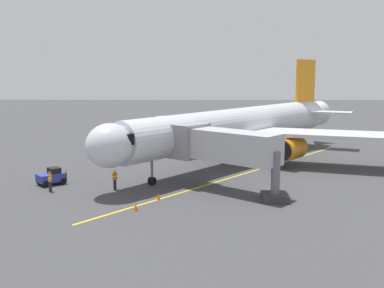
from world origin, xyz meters
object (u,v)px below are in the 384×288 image
(box_truck_portside, at_px, (191,134))
(safety_cone_nose_right, at_px, (66,171))
(ground_crew_marshaller, at_px, (50,181))
(safety_cone_wing_starboard, at_px, (271,194))
(ground_crew_wing_walker, at_px, (115,180))
(baggage_cart_starboard_side, at_px, (107,150))
(tug_near_nose, at_px, (52,177))
(safety_cone_nose_left, at_px, (158,196))
(safety_cone_wing_port, at_px, (136,207))
(airplane, at_px, (241,126))
(jet_bridge, at_px, (217,146))

(box_truck_portside, bearing_deg, safety_cone_nose_right, 57.67)
(ground_crew_marshaller, height_order, box_truck_portside, box_truck_portside)
(box_truck_portside, distance_m, safety_cone_wing_starboard, 27.97)
(ground_crew_wing_walker, height_order, baggage_cart_starboard_side, ground_crew_wing_walker)
(box_truck_portside, bearing_deg, tug_near_nose, 62.45)
(safety_cone_nose_left, height_order, safety_cone_wing_port, same)
(box_truck_portside, relative_size, safety_cone_nose_left, 9.08)
(safety_cone_wing_starboard, bearing_deg, safety_cone_wing_port, 19.43)
(airplane, xyz_separation_m, safety_cone_wing_port, (9.15, 18.40, -3.73))
(ground_crew_marshaller, xyz_separation_m, safety_cone_nose_left, (-9.26, 2.27, -0.61))
(ground_crew_marshaller, bearing_deg, tug_near_nose, -75.08)
(jet_bridge, bearing_deg, baggage_cart_starboard_side, -51.69)
(jet_bridge, distance_m, safety_cone_wing_starboard, 6.06)
(tug_near_nose, relative_size, baggage_cart_starboard_side, 0.92)
(ground_crew_marshaller, bearing_deg, safety_cone_nose_left, 166.23)
(baggage_cart_starboard_side, height_order, safety_cone_nose_left, baggage_cart_starboard_side)
(jet_bridge, distance_m, tug_near_nose, 15.05)
(ground_crew_marshaller, distance_m, baggage_cart_starboard_side, 17.06)
(ground_crew_wing_walker, bearing_deg, safety_cone_nose_right, -44.91)
(box_truck_portside, height_order, safety_cone_nose_left, box_truck_portside)
(safety_cone_nose_left, relative_size, safety_cone_nose_right, 1.00)
(airplane, height_order, box_truck_portside, airplane)
(baggage_cart_starboard_side, bearing_deg, tug_near_nose, 81.78)
(jet_bridge, distance_m, safety_cone_nose_left, 6.78)
(tug_near_nose, xyz_separation_m, safety_cone_nose_left, (-9.92, 4.75, -0.43))
(airplane, height_order, safety_cone_wing_starboard, airplane)
(ground_crew_marshaller, relative_size, safety_cone_wing_port, 3.11)
(tug_near_nose, bearing_deg, box_truck_portside, -117.55)
(ground_crew_marshaller, bearing_deg, baggage_cart_starboard_side, -94.83)
(jet_bridge, height_order, safety_cone_wing_port, jet_bridge)
(safety_cone_nose_left, bearing_deg, safety_cone_nose_right, -42.00)
(tug_near_nose, bearing_deg, airplane, -148.77)
(airplane, relative_size, safety_cone_wing_port, 61.59)
(safety_cone_wing_port, bearing_deg, jet_bridge, -134.36)
(jet_bridge, bearing_deg, airplane, -103.96)
(jet_bridge, relative_size, box_truck_portside, 2.01)
(ground_crew_marshaller, distance_m, ground_crew_wing_walker, 5.34)
(ground_crew_wing_walker, xyz_separation_m, safety_cone_nose_right, (5.90, -5.88, -0.61))
(safety_cone_wing_port, height_order, safety_cone_wing_starboard, same)
(ground_crew_wing_walker, relative_size, safety_cone_nose_right, 3.11)
(baggage_cart_starboard_side, xyz_separation_m, safety_cone_nose_right, (2.04, 10.38, -0.38))
(safety_cone_nose_right, distance_m, safety_cone_wing_starboard, 20.52)
(box_truck_portside, bearing_deg, safety_cone_wing_port, 83.50)
(airplane, bearing_deg, safety_cone_wing_starboard, 94.60)
(airplane, bearing_deg, safety_cone_wing_port, 63.56)
(jet_bridge, xyz_separation_m, baggage_cart_starboard_side, (12.58, -15.92, -3.11))
(ground_crew_marshaller, height_order, baggage_cart_starboard_side, ground_crew_marshaller)
(safety_cone_nose_right, height_order, safety_cone_wing_port, same)
(jet_bridge, distance_m, box_truck_portside, 24.73)
(ground_crew_marshaller, bearing_deg, ground_crew_wing_walker, -172.14)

